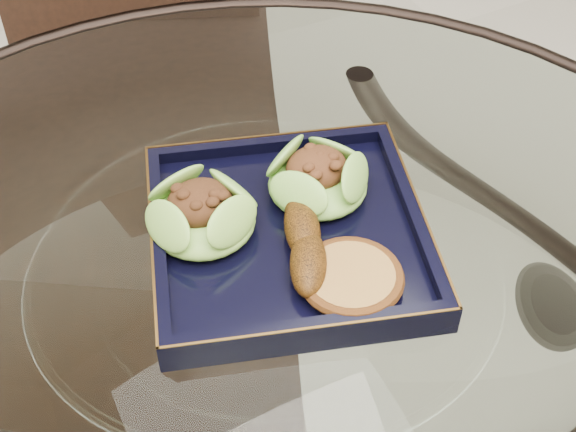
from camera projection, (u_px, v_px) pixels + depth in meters
name	position (u px, v px, depth m)	size (l,w,h in m)	color
dining_table	(269.00, 397.00, 0.87)	(1.13, 1.13, 0.77)	white
dining_chair	(143.00, 155.00, 1.28)	(0.54, 0.54, 0.94)	black
navy_plate	(288.00, 237.00, 0.80)	(0.27, 0.27, 0.02)	black
lettuce_wrap_left	(202.00, 216.00, 0.78)	(0.11, 0.11, 0.04)	#66AF32
lettuce_wrap_right	(318.00, 180.00, 0.82)	(0.10, 0.10, 0.04)	#51992C
roasted_plantain	(302.00, 228.00, 0.78)	(0.16, 0.03, 0.03)	#5A3109
crumb_patty	(351.00, 279.00, 0.74)	(0.09, 0.09, 0.02)	#AA8038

